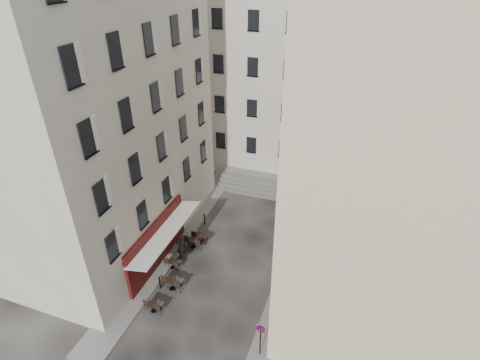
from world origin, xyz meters
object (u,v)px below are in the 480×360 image
at_px(pedestrian, 181,247).
at_px(no_parking_sign, 261,334).
at_px(bistro_table_b, 172,283).
at_px(bistro_table_a, 153,306).

bearing_deg(pedestrian, no_parking_sign, 123.09).
height_order(no_parking_sign, bistro_table_b, no_parking_sign).
distance_m(bistro_table_a, pedestrian, 4.77).
xyz_separation_m(bistro_table_b, pedestrian, (-0.72, 2.78, 0.46)).
bearing_deg(bistro_table_b, pedestrian, 104.53).
distance_m(bistro_table_b, pedestrian, 2.91).
distance_m(no_parking_sign, pedestrian, 9.10).
height_order(no_parking_sign, pedestrian, no_parking_sign).
bearing_deg(no_parking_sign, bistro_table_a, -179.81).
xyz_separation_m(no_parking_sign, pedestrian, (-7.29, 5.40, -0.76)).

